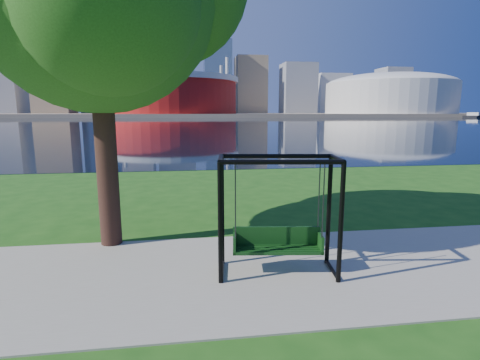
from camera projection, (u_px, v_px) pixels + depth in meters
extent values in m
plane|color=#1E5114|center=(240.00, 263.00, 7.38)|extent=(900.00, 900.00, 0.00)
cube|color=#9E937F|center=(244.00, 272.00, 6.89)|extent=(120.00, 4.00, 0.03)
cube|color=black|center=(190.00, 123.00, 106.76)|extent=(900.00, 180.00, 0.02)
cube|color=#937F60|center=(188.00, 115.00, 305.34)|extent=(900.00, 228.00, 2.00)
cylinder|color=maroon|center=(172.00, 96.00, 232.65)|extent=(80.00, 80.00, 22.00)
cylinder|color=silver|center=(171.00, 80.00, 230.95)|extent=(83.00, 83.00, 3.00)
cylinder|color=silver|center=(221.00, 90.00, 254.78)|extent=(2.00, 2.00, 32.00)
cylinder|color=silver|center=(122.00, 89.00, 245.76)|extent=(2.00, 2.00, 32.00)
cylinder|color=silver|center=(110.00, 85.00, 208.73)|extent=(2.00, 2.00, 32.00)
cylinder|color=silver|center=(227.00, 86.00, 217.75)|extent=(2.00, 2.00, 32.00)
cylinder|color=beige|center=(389.00, 99.00, 252.71)|extent=(84.00, 84.00, 20.00)
ellipsoid|color=beige|center=(390.00, 85.00, 251.10)|extent=(84.00, 84.00, 15.12)
cube|color=gray|center=(1.00, 72.00, 284.33)|extent=(28.00, 28.00, 62.00)
cube|color=#998466|center=(51.00, 53.00, 277.74)|extent=(26.00, 26.00, 88.00)
cube|color=slate|center=(100.00, 54.00, 305.59)|extent=(30.00, 24.00, 95.00)
cube|color=gray|center=(135.00, 67.00, 292.27)|extent=(24.00, 24.00, 72.00)
cube|color=silver|center=(175.00, 67.00, 324.90)|extent=(32.00, 28.00, 80.00)
cube|color=slate|center=(218.00, 78.00, 307.30)|extent=(22.00, 22.00, 58.00)
cube|color=#998466|center=(250.00, 85.00, 326.92)|extent=(26.00, 26.00, 48.00)
cube|color=gray|center=(298.00, 89.00, 323.20)|extent=(28.00, 24.00, 42.00)
cube|color=silver|center=(331.00, 94.00, 353.58)|extent=(30.00, 26.00, 36.00)
cube|color=gray|center=(392.00, 91.00, 340.59)|extent=(24.00, 24.00, 40.00)
cube|color=#998466|center=(422.00, 96.00, 361.40)|extent=(26.00, 26.00, 32.00)
cylinder|color=black|center=(220.00, 225.00, 6.27)|extent=(0.09, 0.09, 2.12)
cylinder|color=black|center=(341.00, 224.00, 6.29)|extent=(0.09, 0.09, 2.12)
cylinder|color=black|center=(222.00, 212.00, 7.08)|extent=(0.09, 0.09, 2.12)
cylinder|color=black|center=(329.00, 212.00, 7.11)|extent=(0.09, 0.09, 2.12)
cylinder|color=black|center=(282.00, 162.00, 6.09)|extent=(2.02, 0.34, 0.08)
cylinder|color=black|center=(276.00, 156.00, 6.91)|extent=(2.02, 0.34, 0.08)
cylinder|color=black|center=(221.00, 159.00, 6.48)|extent=(0.19, 0.83, 0.08)
cylinder|color=black|center=(222.00, 270.00, 6.85)|extent=(0.17, 0.83, 0.07)
cylinder|color=black|center=(337.00, 159.00, 6.51)|extent=(0.19, 0.83, 0.08)
cylinder|color=black|center=(332.00, 269.00, 6.88)|extent=(0.17, 0.83, 0.07)
cube|color=black|center=(277.00, 250.00, 6.79)|extent=(1.65, 0.62, 0.06)
cube|color=black|center=(276.00, 236.00, 6.93)|extent=(1.61, 0.25, 0.35)
cube|color=black|center=(234.00, 243.00, 6.76)|extent=(0.10, 0.42, 0.31)
cube|color=black|center=(320.00, 243.00, 6.78)|extent=(0.10, 0.42, 0.31)
cylinder|color=#333338|center=(235.00, 201.00, 6.45)|extent=(0.02, 0.02, 1.34)
cylinder|color=#333338|center=(323.00, 201.00, 6.47)|extent=(0.02, 0.02, 1.34)
cylinder|color=#333338|center=(235.00, 197.00, 6.78)|extent=(0.02, 0.02, 1.34)
cylinder|color=#333338|center=(319.00, 197.00, 6.80)|extent=(0.02, 0.02, 1.34)
cylinder|color=black|center=(106.00, 143.00, 8.00)|extent=(0.45, 0.45, 4.53)
sphere|color=#245017|center=(107.00, 0.00, 6.49)|extent=(3.29, 3.29, 3.29)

